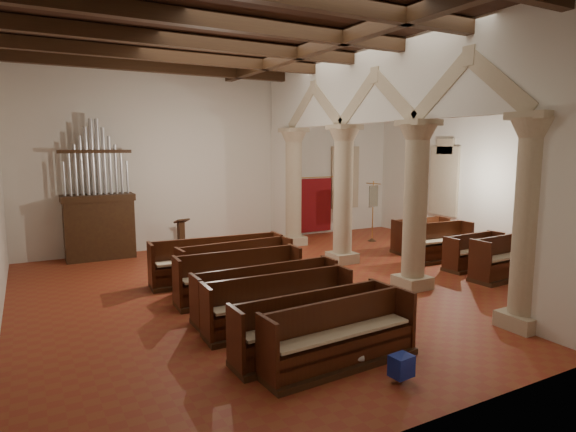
# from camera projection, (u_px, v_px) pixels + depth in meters

# --- Properties ---
(floor) EXTENTS (14.00, 14.00, 0.00)m
(floor) POSITION_uv_depth(u_px,v_px,m) (318.00, 283.00, 12.30)
(floor) COLOR brown
(floor) RESTS_ON ground
(ceiling) EXTENTS (14.00, 14.00, 0.00)m
(ceiling) POSITION_uv_depth(u_px,v_px,m) (320.00, 38.00, 11.44)
(ceiling) COLOR black
(ceiling) RESTS_ON wall_back
(wall_back) EXTENTS (14.00, 0.02, 6.00)m
(wall_back) POSITION_uv_depth(u_px,v_px,m) (229.00, 159.00, 17.08)
(wall_back) COLOR silver
(wall_back) RESTS_ON floor
(wall_front) EXTENTS (14.00, 0.02, 6.00)m
(wall_front) POSITION_uv_depth(u_px,v_px,m) (550.00, 179.00, 6.65)
(wall_front) COLOR silver
(wall_front) RESTS_ON floor
(wall_right) EXTENTS (0.02, 12.00, 6.00)m
(wall_right) POSITION_uv_depth(u_px,v_px,m) (507.00, 161.00, 15.18)
(wall_right) COLOR silver
(wall_right) RESTS_ON floor
(ceiling_beams) EXTENTS (13.80, 11.80, 0.30)m
(ceiling_beams) POSITION_uv_depth(u_px,v_px,m) (320.00, 46.00, 11.46)
(ceiling_beams) COLOR #352211
(ceiling_beams) RESTS_ON wall_back
(arcade) EXTENTS (0.90, 11.90, 6.00)m
(arcade) POSITION_uv_depth(u_px,v_px,m) (377.00, 142.00, 12.64)
(arcade) COLOR tan
(arcade) RESTS_ON floor
(window_right_a) EXTENTS (0.03, 1.00, 2.20)m
(window_right_a) POSITION_uv_depth(u_px,v_px,m) (549.00, 190.00, 13.98)
(window_right_a) COLOR #398165
(window_right_a) RESTS_ON wall_right
(window_right_b) EXTENTS (0.03, 1.00, 2.20)m
(window_right_b) POSITION_uv_depth(u_px,v_px,m) (445.00, 181.00, 17.46)
(window_right_b) COLOR #398165
(window_right_b) RESTS_ON wall_right
(window_back) EXTENTS (1.00, 0.03, 2.20)m
(window_back) POSITION_uv_depth(u_px,v_px,m) (344.00, 177.00, 19.55)
(window_back) COLOR #398165
(window_back) RESTS_ON wall_back
(pipe_organ) EXTENTS (2.10, 0.85, 4.40)m
(pipe_organ) POSITION_uv_depth(u_px,v_px,m) (99.00, 215.00, 14.75)
(pipe_organ) COLOR #352211
(pipe_organ) RESTS_ON floor
(lectern) EXTENTS (0.50, 0.52, 1.09)m
(lectern) POSITION_uv_depth(u_px,v_px,m) (181.00, 237.00, 16.08)
(lectern) COLOR #372111
(lectern) RESTS_ON floor
(dossal_curtain) EXTENTS (1.80, 0.07, 2.17)m
(dossal_curtain) POSITION_uv_depth(u_px,v_px,m) (314.00, 205.00, 18.93)
(dossal_curtain) COLOR maroon
(dossal_curtain) RESTS_ON floor
(processional_banner) EXTENTS (0.50, 0.63, 2.21)m
(processional_banner) POSITION_uv_depth(u_px,v_px,m) (373.00, 220.00, 17.57)
(processional_banner) COLOR #352211
(processional_banner) RESTS_ON floor
(hymnal_box_a) EXTENTS (0.35, 0.29, 0.32)m
(hymnal_box_a) POSITION_uv_depth(u_px,v_px,m) (401.00, 366.00, 7.06)
(hymnal_box_a) COLOR navy
(hymnal_box_a) RESTS_ON floor
(hymnal_box_b) EXTENTS (0.39, 0.33, 0.35)m
(hymnal_box_b) POSITION_uv_depth(u_px,v_px,m) (346.00, 325.00, 8.61)
(hymnal_box_b) COLOR navy
(hymnal_box_b) RESTS_ON floor
(hymnal_box_c) EXTENTS (0.42, 0.37, 0.35)m
(hymnal_box_c) POSITION_uv_depth(u_px,v_px,m) (289.00, 273.00, 12.20)
(hymnal_box_c) COLOR navy
(hymnal_box_c) RESTS_ON floor
(tube_heater_a) EXTENTS (0.91, 0.21, 0.09)m
(tube_heater_a) POSITION_uv_depth(u_px,v_px,m) (365.00, 345.00, 8.05)
(tube_heater_a) COLOR white
(tube_heater_a) RESTS_ON floor
(tube_heater_b) EXTENTS (0.85, 0.42, 0.09)m
(tube_heater_b) POSITION_uv_depth(u_px,v_px,m) (336.00, 360.00, 7.49)
(tube_heater_b) COLOR white
(tube_heater_b) RESTS_ON floor
(nave_pew_0) EXTENTS (2.76, 0.85, 1.04)m
(nave_pew_0) POSITION_uv_depth(u_px,v_px,m) (341.00, 345.00, 7.59)
(nave_pew_0) COLOR #352211
(nave_pew_0) RESTS_ON floor
(nave_pew_1) EXTENTS (2.92, 0.76, 1.04)m
(nave_pew_1) POSITION_uv_depth(u_px,v_px,m) (314.00, 335.00, 8.02)
(nave_pew_1) COLOR #352211
(nave_pew_1) RESTS_ON floor
(nave_pew_2) EXTENTS (2.95, 0.77, 1.05)m
(nave_pew_2) POSITION_uv_depth(u_px,v_px,m) (280.00, 312.00, 9.13)
(nave_pew_2) COLOR #352211
(nave_pew_2) RESTS_ON floor
(nave_pew_3) EXTENTS (3.15, 0.73, 1.02)m
(nave_pew_3) POSITION_uv_depth(u_px,v_px,m) (268.00, 299.00, 9.93)
(nave_pew_3) COLOR #352211
(nave_pew_3) RESTS_ON floor
(nave_pew_4) EXTENTS (2.91, 0.84, 1.11)m
(nave_pew_4) POSITION_uv_depth(u_px,v_px,m) (240.00, 284.00, 10.87)
(nave_pew_4) COLOR #352211
(nave_pew_4) RESTS_ON floor
(nave_pew_5) EXTENTS (2.96, 0.91, 1.11)m
(nave_pew_5) POSITION_uv_depth(u_px,v_px,m) (237.00, 272.00, 11.87)
(nave_pew_5) COLOR #352211
(nave_pew_5) RESTS_ON floor
(nave_pew_6) EXTENTS (3.44, 0.97, 1.14)m
(nave_pew_6) POSITION_uv_depth(u_px,v_px,m) (218.00, 267.00, 12.34)
(nave_pew_6) COLOR #352211
(nave_pew_6) RESTS_ON floor
(aisle_pew_0) EXTENTS (2.11, 0.86, 1.12)m
(aisle_pew_0) POSITION_uv_depth(u_px,v_px,m) (504.00, 265.00, 12.61)
(aisle_pew_0) COLOR #352211
(aisle_pew_0) RESTS_ON floor
(aisle_pew_1) EXTENTS (2.03, 0.75, 0.98)m
(aisle_pew_1) POSITION_uv_depth(u_px,v_px,m) (474.00, 257.00, 13.70)
(aisle_pew_1) COLOR #352211
(aisle_pew_1) RESTS_ON floor
(aisle_pew_2) EXTENTS (2.04, 0.90, 1.15)m
(aisle_pew_2) POSITION_uv_depth(u_px,v_px,m) (441.00, 248.00, 14.61)
(aisle_pew_2) COLOR #352211
(aisle_pew_2) RESTS_ON floor
(aisle_pew_3) EXTENTS (1.97, 0.83, 1.10)m
(aisle_pew_3) POSITION_uv_depth(u_px,v_px,m) (420.00, 241.00, 15.84)
(aisle_pew_3) COLOR #352211
(aisle_pew_3) RESTS_ON floor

